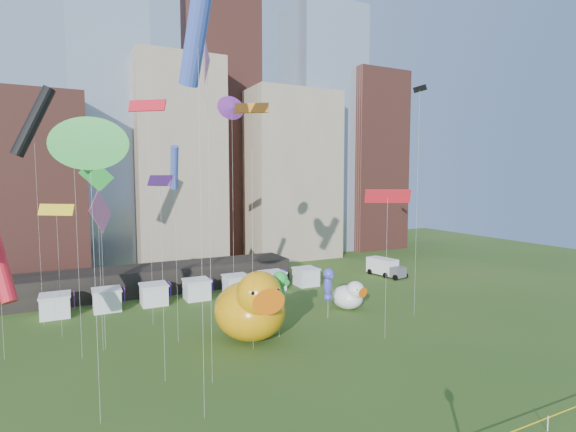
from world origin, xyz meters
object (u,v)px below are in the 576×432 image
seahorse_purple (329,282)px  big_duck (252,307)px  box_truck (385,267)px  small_duck (349,296)px  seahorse_green (279,291)px

seahorse_purple → big_duck: bearing=-155.2°
box_truck → small_duck: bearing=-151.0°
small_duck → seahorse_green: (-10.54, -4.25, 2.77)m
seahorse_purple → box_truck: seahorse_purple is taller
big_duck → small_duck: size_ratio=1.86×
small_duck → seahorse_purple: size_ratio=0.88×
small_duck → box_truck: bearing=25.2°
seahorse_green → seahorse_purple: seahorse_green is taller
big_duck → seahorse_purple: (9.36, 2.16, 0.78)m
big_duck → box_truck: bearing=30.1°
seahorse_purple → box_truck: bearing=47.8°
seahorse_purple → box_truck: 22.36m
seahorse_green → box_truck: bearing=23.8°
seahorse_green → box_truck: (24.81, 15.65, -2.98)m
big_duck → seahorse_purple: big_duck is taller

